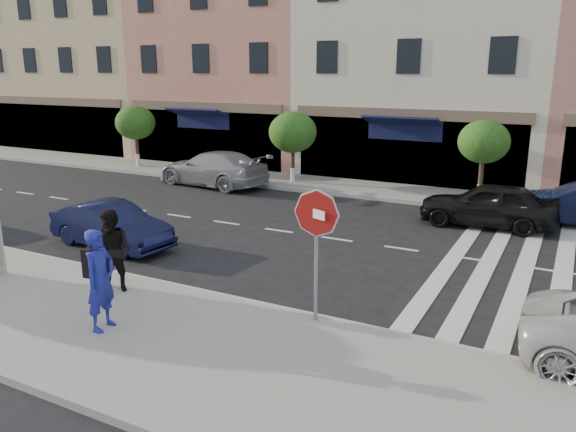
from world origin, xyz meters
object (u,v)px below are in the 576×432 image
object	(u,v)px
walker	(113,251)
car_far_mid	(488,205)
car_near_mid	(111,225)
car_far_left	(213,168)
photographer	(100,280)
stop_sign	(316,227)

from	to	relation	value
walker	car_far_mid	size ratio (longest dim) A/B	0.43
walker	car_far_mid	world-z (taller)	walker
car_near_mid	car_far_left	xyz separation A→B (m)	(-2.52, 8.65, 0.12)
walker	car_near_mid	distance (m)	3.89
walker	car_far_left	world-z (taller)	walker
photographer	car_far_left	xyz separation A→B (m)	(-6.48, 12.89, -0.37)
stop_sign	car_far_mid	world-z (taller)	stop_sign
stop_sign	car_near_mid	xyz separation A→B (m)	(-7.41, 2.03, -1.43)
stop_sign	walker	world-z (taller)	stop_sign
car_far_left	car_far_mid	size ratio (longest dim) A/B	1.23
car_near_mid	car_far_mid	xyz separation A→B (m)	(9.24, 7.30, 0.09)
stop_sign	car_far_left	distance (m)	14.64
walker	car_far_mid	xyz separation A→B (m)	(6.48, 10.00, -0.35)
photographer	car_far_mid	distance (m)	12.70
walker	car_far_left	bearing A→B (deg)	101.68
car_far_left	car_far_mid	xyz separation A→B (m)	(11.77, -1.35, -0.03)
stop_sign	photographer	distance (m)	4.20
photographer	walker	size ratio (longest dim) A/B	1.06
car_far_left	stop_sign	bearing A→B (deg)	50.20
stop_sign	car_near_mid	bearing A→B (deg)	-172.98
walker	car_near_mid	xyz separation A→B (m)	(-2.76, 2.70, -0.44)
stop_sign	car_far_left	bearing A→B (deg)	155.25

